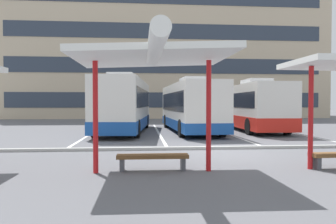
# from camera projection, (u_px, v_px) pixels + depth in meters

# --- Properties ---
(ground_plane) EXTENTS (160.00, 160.00, 0.00)m
(ground_plane) POSITION_uv_depth(u_px,v_px,m) (226.00, 153.00, 11.93)
(ground_plane) COLOR slate
(terminal_building) EXTENTS (41.38, 15.90, 23.49)m
(terminal_building) POSITION_uv_depth(u_px,v_px,m) (163.00, 45.00, 46.11)
(terminal_building) COLOR #C6B293
(terminal_building) RESTS_ON ground
(coach_bus_0) EXTENTS (3.41, 10.52, 3.69)m
(coach_bus_0) POSITION_uv_depth(u_px,v_px,m) (125.00, 106.00, 20.73)
(coach_bus_0) COLOR silver
(coach_bus_0) RESTS_ON ground
(coach_bus_1) EXTENTS (2.98, 10.34, 3.48)m
(coach_bus_1) POSITION_uv_depth(u_px,v_px,m) (190.00, 107.00, 21.13)
(coach_bus_1) COLOR silver
(coach_bus_1) RESTS_ON ground
(coach_bus_2) EXTENTS (2.77, 10.19, 3.46)m
(coach_bus_2) POSITION_uv_depth(u_px,v_px,m) (250.00, 107.00, 22.36)
(coach_bus_2) COLOR silver
(coach_bus_2) RESTS_ON ground
(lane_stripe_0) EXTENTS (0.16, 14.00, 0.01)m
(lane_stripe_0) POSITION_uv_depth(u_px,v_px,m) (93.00, 133.00, 20.37)
(lane_stripe_0) COLOR white
(lane_stripe_0) RESTS_ON ground
(lane_stripe_1) EXTENTS (0.16, 14.00, 0.01)m
(lane_stripe_1) POSITION_uv_depth(u_px,v_px,m) (158.00, 132.00, 20.72)
(lane_stripe_1) COLOR white
(lane_stripe_1) RESTS_ON ground
(lane_stripe_2) EXTENTS (0.16, 14.00, 0.01)m
(lane_stripe_2) POSITION_uv_depth(u_px,v_px,m) (221.00, 132.00, 21.07)
(lane_stripe_2) COLOR white
(lane_stripe_2) RESTS_ON ground
(lane_stripe_3) EXTENTS (0.16, 14.00, 0.01)m
(lane_stripe_3) POSITION_uv_depth(u_px,v_px,m) (282.00, 131.00, 21.42)
(lane_stripe_3) COLOR white
(lane_stripe_3) RESTS_ON ground
(waiting_shelter_1) EXTENTS (4.09, 5.25, 3.30)m
(waiting_shelter_1) POSITION_uv_depth(u_px,v_px,m) (153.00, 58.00, 8.35)
(waiting_shelter_1) COLOR red
(waiting_shelter_1) RESTS_ON ground
(bench_2) EXTENTS (2.00, 0.44, 0.45)m
(bench_2) POSITION_uv_depth(u_px,v_px,m) (153.00, 158.00, 8.90)
(bench_2) COLOR brown
(bench_2) RESTS_ON ground
(bench_3) EXTENTS (1.52, 0.47, 0.45)m
(bench_3) POSITION_uv_depth(u_px,v_px,m) (336.00, 157.00, 9.15)
(bench_3) COLOR brown
(bench_3) RESTS_ON ground
(platform_kerb) EXTENTS (44.00, 0.24, 0.12)m
(platform_kerb) POSITION_uv_depth(u_px,v_px,m) (219.00, 148.00, 13.00)
(platform_kerb) COLOR #ADADA8
(platform_kerb) RESTS_ON ground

